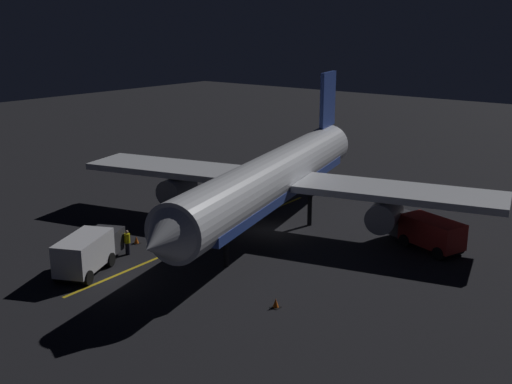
# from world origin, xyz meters

# --- Properties ---
(ground_plane) EXTENTS (180.00, 180.00, 0.20)m
(ground_plane) POSITION_xyz_m (0.00, 0.00, -0.10)
(ground_plane) COLOR black
(apron_guide_stripe) EXTENTS (1.38, 26.16, 0.01)m
(apron_guide_stripe) POSITION_xyz_m (2.94, 4.00, 0.00)
(apron_guide_stripe) COLOR gold
(apron_guide_stripe) RESTS_ON ground_plane
(airliner) EXTENTS (33.29, 34.70, 11.06)m
(airliner) POSITION_xyz_m (0.15, -0.58, 4.05)
(airliner) COLOR white
(airliner) RESTS_ON ground_plane
(baggage_truck) EXTENTS (4.48, 6.44, 2.44)m
(baggage_truck) POSITION_xyz_m (4.56, 13.49, 1.26)
(baggage_truck) COLOR silver
(baggage_truck) RESTS_ON ground_plane
(catering_truck) EXTENTS (6.50, 3.98, 2.26)m
(catering_truck) POSITION_xyz_m (-10.64, -3.66, 1.19)
(catering_truck) COLOR maroon
(catering_truck) RESTS_ON ground_plane
(ground_crew_worker) EXTENTS (0.40, 0.40, 1.74)m
(ground_crew_worker) POSITION_xyz_m (4.79, 10.14, 0.89)
(ground_crew_worker) COLOR black
(ground_crew_worker) RESTS_ON ground_plane
(traffic_cone_near_left) EXTENTS (0.50, 0.50, 0.55)m
(traffic_cone_near_left) POSITION_xyz_m (-8.06, 10.49, 0.25)
(traffic_cone_near_left) COLOR #EA590F
(traffic_cone_near_left) RESTS_ON ground_plane
(traffic_cone_near_right) EXTENTS (0.50, 0.50, 0.55)m
(traffic_cone_near_right) POSITION_xyz_m (5.99, 8.33, 0.25)
(traffic_cone_near_right) COLOR #EA590F
(traffic_cone_near_right) RESTS_ON ground_plane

